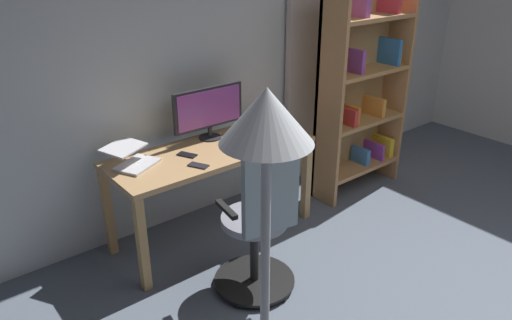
% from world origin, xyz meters
% --- Properties ---
extents(back_room_partition, '(5.89, 0.10, 2.89)m').
position_xyz_m(back_room_partition, '(0.00, -2.67, 1.45)').
color(back_room_partition, silver).
rests_on(back_room_partition, ground).
extents(curtain_left_panel, '(0.39, 0.06, 2.67)m').
position_xyz_m(curtain_left_panel, '(-1.55, -2.56, 1.33)').
color(curtain_left_panel, '#BEAFAA').
rests_on(curtain_left_panel, ground).
extents(curtain_right_panel, '(0.49, 0.06, 2.67)m').
position_xyz_m(curtain_right_panel, '(-0.45, -2.56, 1.33)').
color(curtain_right_panel, '#BEAFAA').
rests_on(curtain_right_panel, ground).
extents(desk, '(1.59, 0.63, 0.75)m').
position_xyz_m(desk, '(0.88, -2.21, 0.65)').
color(desk, tan).
rests_on(desk, ground).
extents(office_chair, '(0.56, 0.56, 1.08)m').
position_xyz_m(office_chair, '(1.05, -1.43, 0.50)').
color(office_chair, black).
rests_on(office_chair, ground).
extents(computer_monitor, '(0.62, 0.18, 0.41)m').
position_xyz_m(computer_monitor, '(0.77, -2.40, 0.99)').
color(computer_monitor, '#232328').
rests_on(computer_monitor, desk).
extents(computer_keyboard, '(0.38, 0.15, 0.02)m').
position_xyz_m(computer_keyboard, '(0.44, -2.16, 0.76)').
color(computer_keyboard, '#333338').
rests_on(computer_keyboard, desk).
extents(laptop, '(0.40, 0.41, 0.14)m').
position_xyz_m(laptop, '(1.48, -2.31, 0.80)').
color(laptop, silver).
rests_on(laptop, desk).
extents(cell_phone_by_monitor, '(0.12, 0.16, 0.01)m').
position_xyz_m(cell_phone_by_monitor, '(1.13, -2.01, 0.76)').
color(cell_phone_by_monitor, '#232328').
rests_on(cell_phone_by_monitor, desk).
extents(cell_phone_face_up, '(0.12, 0.16, 0.01)m').
position_xyz_m(cell_phone_face_up, '(1.09, -2.22, 0.76)').
color(cell_phone_face_up, black).
rests_on(cell_phone_face_up, desk).
extents(mug_tea, '(0.13, 0.08, 0.10)m').
position_xyz_m(mug_tea, '(0.23, -2.42, 0.80)').
color(mug_tea, purple).
rests_on(mug_tea, desk).
extents(bookshelf, '(0.93, 0.30, 1.86)m').
position_xyz_m(bookshelf, '(-0.66, -2.08, 0.93)').
color(bookshelf, '#B28050').
rests_on(bookshelf, ground).
extents(floor_lamp, '(0.28, 0.28, 1.84)m').
position_xyz_m(floor_lamp, '(1.95, -0.30, 1.44)').
color(floor_lamp, black).
rests_on(floor_lamp, ground).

